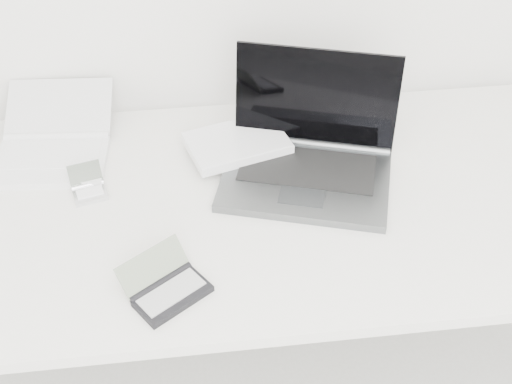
{
  "coord_description": "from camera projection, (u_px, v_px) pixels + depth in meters",
  "views": [
    {
      "loc": [
        -0.18,
        0.32,
        1.86
      ],
      "look_at": [
        -0.03,
        1.51,
        0.79
      ],
      "focal_mm": 50.0,
      "sensor_mm": 36.0,
      "label": 1
    }
  ],
  "objects": [
    {
      "name": "netbook_open_white",
      "position": [
        54.0,
        146.0,
        1.8
      ],
      "size": [
        0.3,
        0.36,
        0.1
      ],
      "rotation": [
        0.0,
        0.0,
        -0.08
      ],
      "color": "white",
      "rests_on": "desk"
    },
    {
      "name": "palmtop_charcoal",
      "position": [
        167.0,
        288.0,
        1.45
      ],
      "size": [
        0.2,
        0.19,
        0.07
      ],
      "rotation": [
        0.0,
        0.0,
        0.6
      ],
      "color": "black",
      "rests_on": "desk"
    },
    {
      "name": "laptop_large",
      "position": [
        292.0,
        153.0,
        1.74
      ],
      "size": [
        0.53,
        0.44,
        0.27
      ],
      "rotation": [
        0.0,
        0.0,
        -0.3
      ],
      "color": "#585B5D",
      "rests_on": "desk"
    },
    {
      "name": "desk",
      "position": [
        266.0,
        213.0,
        1.71
      ],
      "size": [
        1.6,
        0.8,
        0.73
      ],
      "color": "white",
      "rests_on": "ground"
    },
    {
      "name": "pda_silver",
      "position": [
        89.0,
        188.0,
        1.69
      ],
      "size": [
        0.1,
        0.1,
        0.06
      ],
      "rotation": [
        0.0,
        0.0,
        0.25
      ],
      "color": "silver",
      "rests_on": "desk"
    }
  ]
}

